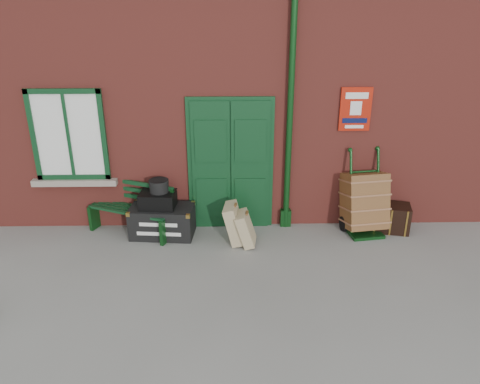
{
  "coord_description": "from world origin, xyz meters",
  "views": [
    {
      "loc": [
        -0.3,
        -5.86,
        3.74
      ],
      "look_at": [
        -0.16,
        0.6,
        1.0
      ],
      "focal_mm": 35.0,
      "sensor_mm": 36.0,
      "label": 1
    }
  ],
  "objects_px": {
    "dark_trunk": "(390,217)",
    "houdini_trunk": "(162,221)",
    "porter_trolley": "(364,202)",
    "bench": "(133,207)"
  },
  "relations": [
    {
      "from": "bench",
      "to": "houdini_trunk",
      "type": "height_order",
      "value": "bench"
    },
    {
      "from": "houdini_trunk",
      "to": "bench",
      "type": "bearing_deg",
      "value": 168.62
    },
    {
      "from": "bench",
      "to": "porter_trolley",
      "type": "bearing_deg",
      "value": 22.16
    },
    {
      "from": "houdini_trunk",
      "to": "porter_trolley",
      "type": "height_order",
      "value": "porter_trolley"
    },
    {
      "from": "porter_trolley",
      "to": "dark_trunk",
      "type": "height_order",
      "value": "porter_trolley"
    },
    {
      "from": "dark_trunk",
      "to": "houdini_trunk",
      "type": "bearing_deg",
      "value": -165.92
    },
    {
      "from": "porter_trolley",
      "to": "bench",
      "type": "bearing_deg",
      "value": 170.38
    },
    {
      "from": "bench",
      "to": "dark_trunk",
      "type": "xyz_separation_m",
      "value": [
        4.35,
        -0.04,
        -0.22
      ]
    },
    {
      "from": "bench",
      "to": "dark_trunk",
      "type": "bearing_deg",
      "value": 22.55
    },
    {
      "from": "bench",
      "to": "porter_trolley",
      "type": "relative_size",
      "value": 1.08
    }
  ]
}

